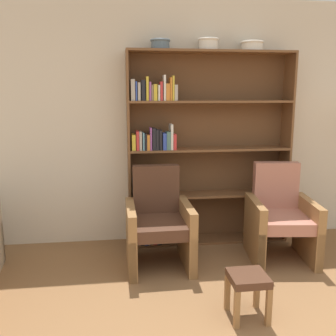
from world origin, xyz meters
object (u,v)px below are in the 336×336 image
at_px(bowl_slate, 160,44).
at_px(footstool, 248,284).
at_px(bookshelf, 195,151).
at_px(armchair_leather, 159,224).
at_px(bowl_terracotta, 252,46).
at_px(armchair_cushioned, 280,218).
at_px(bowl_olive, 208,44).

distance_m(bowl_slate, footstool, 2.55).
xyz_separation_m(bookshelf, armchair_leather, (-0.48, -0.56, -0.65)).
relative_size(bookshelf, bowl_terracotta, 8.47).
xyz_separation_m(bookshelf, bowl_terracotta, (0.62, -0.02, 1.16)).
relative_size(bowl_terracotta, armchair_leather, 0.26).
distance_m(armchair_leather, armchair_cushioned, 1.29).
xyz_separation_m(bookshelf, bowl_slate, (-0.39, -0.02, 1.16)).
height_order(armchair_leather, armchair_cushioned, same).
distance_m(bowl_terracotta, armchair_leather, 2.18).
bearing_deg(bookshelf, footstool, -86.20).
xyz_separation_m(bookshelf, bowl_olive, (0.13, -0.02, 1.17)).
bearing_deg(armchair_cushioned, footstool, 62.67).
xyz_separation_m(bowl_slate, armchair_leather, (-0.08, -0.54, -1.81)).
distance_m(armchair_leather, footstool, 1.19).
relative_size(armchair_leather, armchair_cushioned, 1.00).
relative_size(bookshelf, armchair_leather, 2.20).
height_order(bowl_olive, armchair_leather, bowl_olive).
xyz_separation_m(bookshelf, armchair_cushioned, (0.81, -0.56, -0.65)).
bearing_deg(bowl_slate, bowl_olive, 0.00).
height_order(bowl_terracotta, armchair_leather, bowl_terracotta).
bearing_deg(bowl_slate, armchair_leather, -98.91).
bearing_deg(bowl_slate, bowl_terracotta, -0.00).
height_order(bookshelf, footstool, bookshelf).
bearing_deg(bookshelf, armchair_cushioned, -34.68).
bearing_deg(bookshelf, bowl_olive, -9.54).
distance_m(bookshelf, bowl_slate, 1.23).
bearing_deg(footstool, bookshelf, 93.80).
bearing_deg(bowl_olive, armchair_leather, -138.22).
relative_size(bookshelf, armchair_cushioned, 2.20).
xyz_separation_m(armchair_leather, footstool, (0.58, -1.03, -0.15)).
xyz_separation_m(bowl_slate, armchair_cushioned, (1.20, -0.54, -1.81)).
relative_size(bowl_terracotta, armchair_cushioned, 0.26).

